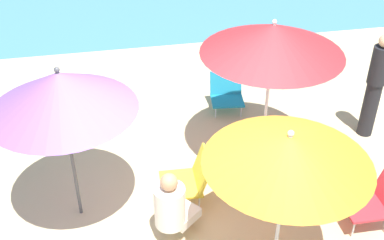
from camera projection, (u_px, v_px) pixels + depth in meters
name	position (u px, v px, depth m)	size (l,w,h in m)	color
ground_plane	(205.00, 233.00, 5.81)	(40.00, 40.00, 0.00)	#CCB789
umbrella_red	(273.00, 39.00, 6.03)	(1.80, 1.80, 2.06)	silver
umbrella_purple	(61.00, 92.00, 5.13)	(1.61, 1.61, 2.02)	#4C4C51
umbrella_orange	(289.00, 150.00, 4.59)	(1.63, 1.63, 1.77)	silver
beach_chair_a	(190.00, 178.00, 6.10)	(0.61, 0.57, 0.67)	gold
beach_chair_b	(375.00, 200.00, 5.79)	(0.62, 0.52, 0.63)	red
beach_chair_d	(227.00, 92.00, 7.93)	(0.57, 0.58, 0.59)	teal
person_a	(375.00, 86.00, 7.05)	(0.26, 0.26, 1.61)	black
person_b	(172.00, 206.00, 5.53)	(0.57, 0.54, 0.94)	silver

